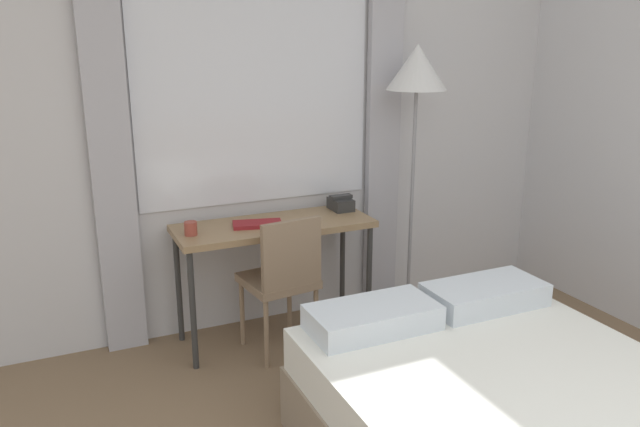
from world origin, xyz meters
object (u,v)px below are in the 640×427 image
Objects in this scene: desk_chair at (283,275)px; mug at (191,228)px; book at (257,224)px; standing_lamp at (416,86)px; desk at (274,234)px; telephone at (341,203)px.

desk_chair is 11.04× the size of mug.
book is 0.41m from mug.
mug is (-1.51, 0.01, -0.77)m from standing_lamp.
mug reaches higher than desk.
desk is 15.39× the size of mug.
telephone is at bearing 11.28° from desk.
standing_lamp reaches higher than book.
desk is at bearing 177.81° from standing_lamp.
desk is at bearing 3.26° from mug.
telephone reaches higher than book.
standing_lamp is at bearing 3.65° from desk_chair.
book is (-0.11, -0.02, 0.09)m from desk.
desk_chair reaches higher than telephone.
standing_lamp reaches higher than desk_chair.
desk is 0.67× the size of standing_lamp.
telephone is at bearing 7.26° from mug.
desk is 1.39× the size of desk_chair.
book is (-0.08, 0.22, 0.27)m from desk_chair.
standing_lamp is at bearing -0.29° from mug.
desk_chair is at bearing -148.46° from telephone.
mug is at bearing -176.74° from desk.
standing_lamp is 10.41× the size of telephone.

